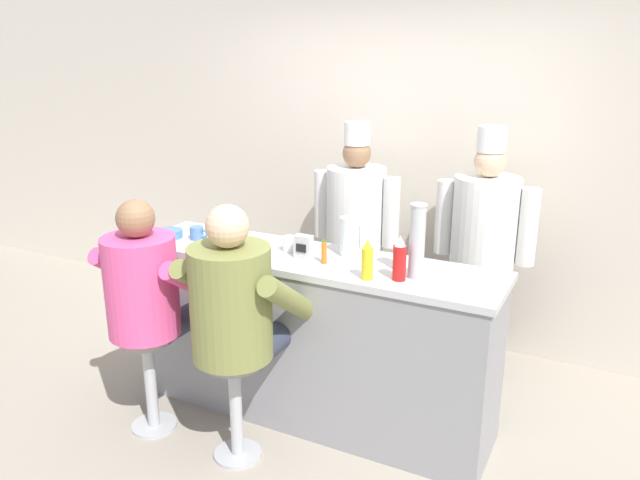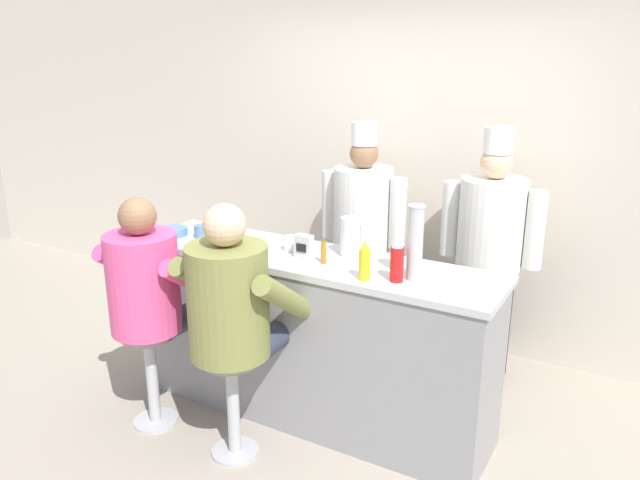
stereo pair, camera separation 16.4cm
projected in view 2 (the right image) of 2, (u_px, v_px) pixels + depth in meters
The scene contains 17 objects.
ground_plane at pixel (287, 435), 3.70m from camera, with size 20.00×20.00×0.00m, color #9E9384.
wall_back at pixel (407, 164), 4.71m from camera, with size 10.00×0.06×2.70m.
diner_counter at pixel (311, 337), 3.77m from camera, with size 2.25×0.56×1.04m.
ketchup_bottle_red at pixel (397, 261), 3.21m from camera, with size 0.07×0.07×0.24m.
mustard_bottle_yellow at pixel (365, 262), 3.23m from camera, with size 0.06×0.06×0.22m.
hot_sauce_bottle_orange at pixel (324, 252), 3.48m from camera, with size 0.03×0.03×0.14m.
water_pitcher_clear at pixel (351, 237), 3.60m from camera, with size 0.14×0.12×0.23m.
breakfast_plate at pixel (251, 243), 3.82m from camera, with size 0.22×0.22×0.04m.
cereal_bowl at pixel (175, 231), 4.01m from camera, with size 0.16×0.16×0.05m.
coffee_mug_blue at pixel (202, 231), 3.96m from camera, with size 0.13×0.08×0.08m.
coffee_mug_white at pixel (292, 243), 3.70m from camera, with size 0.13×0.08×0.09m.
cup_stack_steel at pixel (415, 243), 3.21m from camera, with size 0.09×0.09×0.40m.
napkin_dispenser_chrome at pixel (304, 246), 3.58m from camera, with size 0.10×0.06×0.14m.
diner_seated_pink at pixel (148, 287), 3.59m from camera, with size 0.62×0.61×1.42m.
diner_seated_olive at pixel (233, 305), 3.30m from camera, with size 0.65×0.65×1.46m.
cook_in_whites_near at pixel (362, 228), 4.55m from camera, with size 0.66×0.43×1.70m.
cook_in_whites_far at pixel (490, 245), 4.12m from camera, with size 0.67×0.43×1.72m.
Camera 2 is at (1.75, -2.66, 2.21)m, focal length 35.00 mm.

